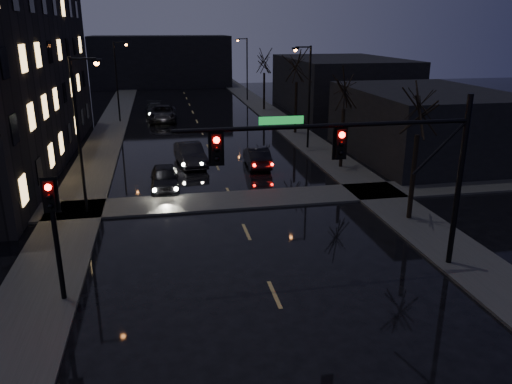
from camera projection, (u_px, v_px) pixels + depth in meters
name	position (u px, v px, depth m)	size (l,w,h in m)	color
sidewalk_left	(104.00, 143.00, 41.92)	(3.00, 140.00, 0.12)	#2D2D2B
sidewalk_right	(299.00, 135.00, 44.98)	(3.00, 140.00, 0.12)	#2D2D2B
sidewalk_cross	(233.00, 200.00, 28.07)	(40.00, 3.00, 0.12)	#2D2D2B
commercial_right_near	(423.00, 124.00, 37.09)	(10.00, 14.00, 5.00)	black
commercial_right_far	(340.00, 85.00, 57.70)	(12.00, 18.00, 6.00)	black
far_block	(161.00, 61.00, 81.74)	(22.00, 10.00, 8.00)	black
signal_mast	(371.00, 154.00, 18.40)	(11.11, 0.41, 7.00)	black
signal_pole_left	(54.00, 223.00, 16.93)	(0.35, 0.41, 4.53)	black
tree_near	(421.00, 97.00, 23.46)	(3.52, 3.52, 8.08)	black
tree_mid_a	(345.00, 83.00, 32.90)	(3.30, 3.30, 7.58)	black
tree_mid_b	(297.00, 60.00, 43.83)	(3.74, 3.74, 8.59)	black
tree_far	(264.00, 57.00, 57.05)	(3.43, 3.43, 7.88)	black
streetlight_l_near	(82.00, 124.00, 24.76)	(1.53, 0.28, 8.00)	black
streetlight_l_far	(118.00, 75.00, 49.92)	(1.53, 0.28, 8.00)	black
streetlight_r_mid	(307.00, 89.00, 38.67)	(1.53, 0.28, 8.00)	black
streetlight_r_far	(245.00, 64.00, 64.77)	(1.53, 0.28, 8.00)	black
oncoming_car_a	(165.00, 178.00, 30.05)	(1.67, 4.14, 1.41)	black
oncoming_car_b	(190.00, 154.00, 35.22)	(1.64, 4.71, 1.55)	black
oncoming_car_c	(163.00, 113.00, 51.71)	(2.70, 5.87, 1.63)	black
oncoming_car_d	(156.00, 110.00, 54.56)	(2.05, 5.04, 1.46)	black
lead_car	(257.00, 157.00, 34.91)	(1.48, 4.24, 1.40)	black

